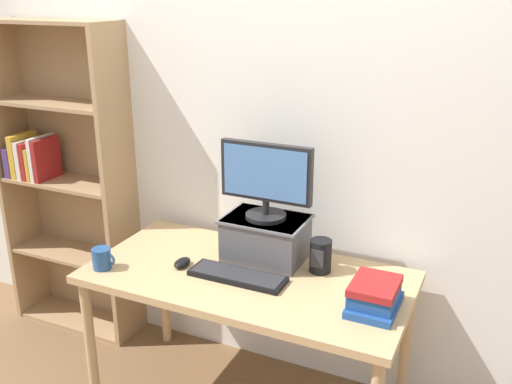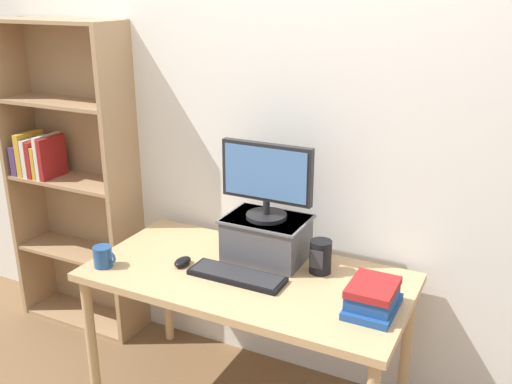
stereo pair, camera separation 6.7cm
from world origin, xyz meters
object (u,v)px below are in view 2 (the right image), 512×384
Objects in this scene: book_stack at (372,298)px; desk_speaker at (320,257)px; bookshelf_unit at (71,177)px; coffee_mug at (103,257)px; keyboard at (237,276)px; riser_box at (266,237)px; desk at (247,288)px; computer_monitor at (267,179)px; computer_mouse at (183,262)px.

book_stack is 0.37m from desk_speaker.
desk_speaker is at bearing -4.80° from bookshelf_unit.
coffee_mug is at bearing -171.68° from book_stack.
book_stack is 1.24m from coffee_mug.
book_stack is (0.61, 0.00, 0.05)m from keyboard.
riser_box is at bearing 157.91° from book_stack.
bookshelf_unit is 4.09× the size of keyboard.
coffee_mug reaches higher than desk.
computer_monitor is 0.72m from book_stack.
desk_speaker is at bearing 29.61° from desk.
desk is 3.32× the size of keyboard.
riser_box is 0.26m from keyboard.
computer_mouse is at bearing -169.19° from desk.
computer_mouse is at bearing -142.69° from riser_box.
desk_speaker is at bearing 35.48° from keyboard.
computer_mouse is at bearing -142.85° from computer_monitor.
computer_mouse is (1.01, -0.36, -0.17)m from bookshelf_unit.
riser_box is (1.33, -0.12, -0.08)m from bookshelf_unit.
desk_speaker is at bearing 23.33° from coffee_mug.
keyboard reaches higher than desk.
desk is at bearing 69.43° from keyboard.
desk is at bearing 10.81° from computer_mouse.
desk is at bearing -12.84° from bookshelf_unit.
desk is 0.61m from book_stack.
bookshelf_unit reaches higher than desk_speaker.
keyboard is (-0.02, -0.06, 0.09)m from desk.
desk is 1.38m from bookshelf_unit.
computer_mouse reaches higher than keyboard.
book_stack reaches higher than coffee_mug.
riser_box is 0.41m from computer_mouse.
coffee_mug is at bearing -151.68° from computer_mouse.
riser_box is at bearing 33.02° from coffee_mug.
coffee_mug is at bearing -146.98° from riser_box.
desk_speaker reaches higher than keyboard.
book_stack is at bearing -22.09° from riser_box.
computer_monitor is 4.27× the size of computer_mouse.
coffee_mug is (-0.61, -0.18, 0.04)m from keyboard.
keyboard is 0.29m from computer_mouse.
keyboard is 2.86× the size of desk_speaker.
coffee_mug is at bearing -159.77° from desk.
bookshelf_unit reaches higher than desk.
coffee_mug is at bearing -147.07° from computer_monitor.
riser_box reaches higher than book_stack.
desk is 3.31× the size of computer_monitor.
bookshelf_unit is at bearing 175.20° from desk_speaker.
book_stack is (1.91, -0.35, -0.13)m from bookshelf_unit.
keyboard is at bearing -144.52° from desk_speaker.
book_stack is (0.90, 0.01, 0.04)m from computer_mouse.
computer_monitor is 0.84m from coffee_mug.
computer_monitor is at bearing -90.00° from riser_box.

